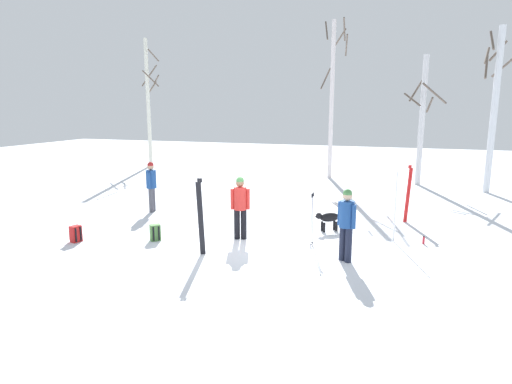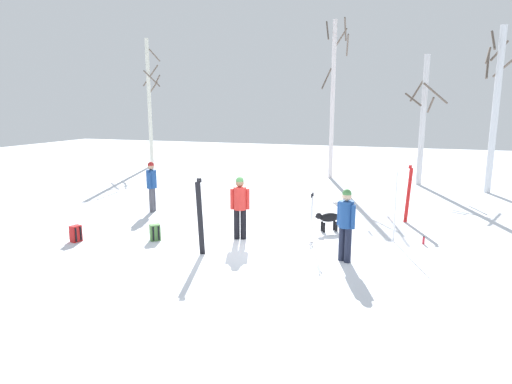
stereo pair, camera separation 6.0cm
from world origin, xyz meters
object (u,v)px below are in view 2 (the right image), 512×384
ski_pair_planted_0 (200,217)px  birch_tree_0 (150,101)px  ski_pair_planted_1 (408,194)px  birch_tree_2 (423,119)px  person_1 (152,183)px  backpack_1 (76,234)px  birch_tree_1 (333,96)px  backpack_0 (155,233)px  dog (328,218)px  person_0 (240,204)px  birch_tree_3 (495,106)px  ski_pair_planted_2 (395,207)px  ski_pair_lying_0 (342,208)px  ski_poles_0 (312,218)px  person_2 (346,220)px  water_bottle_0 (424,240)px

ski_pair_planted_0 → birch_tree_0: bearing=125.7°
ski_pair_planted_1 → ski_pair_planted_0: bearing=-134.9°
birch_tree_2 → person_1: bearing=-136.1°
backpack_1 → birch_tree_1: 14.16m
backpack_0 → birch_tree_0: 15.91m
dog → ski_pair_planted_1: bearing=39.9°
person_0 → birch_tree_2: bearing=65.3°
ski_pair_planted_0 → backpack_0: (-1.66, 0.63, -0.72)m
birch_tree_1 → birch_tree_3: birch_tree_1 is taller
person_1 → ski_pair_planted_1: (8.27, 1.31, -0.09)m
person_0 → ski_pair_planted_2: size_ratio=0.91×
ski_pair_planted_0 → birch_tree_0: 17.19m
ski_pair_lying_0 → ski_poles_0: 4.65m
person_2 → ski_pair_planted_2: bearing=62.4°
dog → backpack_1: dog is taller
birch_tree_3 → birch_tree_0: bearing=170.9°
backpack_1 → birch_tree_2: (8.89, 12.10, 2.78)m
birch_tree_3 → ski_poles_0: bearing=-120.3°
backpack_0 → birch_tree_2: bearing=58.5°
birch_tree_1 → birch_tree_3: bearing=-14.2°
dog → ski_poles_0: (-0.17, -1.53, 0.36)m
backpack_0 → birch_tree_1: bearing=76.9°
water_bottle_0 → birch_tree_2: bearing=89.4°
ski_pair_planted_0 → ski_pair_planted_2: (4.43, 2.61, -0.01)m
person_1 → ski_poles_0: bearing=-18.9°
water_bottle_0 → birch_tree_1: 11.53m
person_0 → birch_tree_2: (4.82, 10.46, 2.02)m
ski_poles_0 → birch_tree_0: size_ratio=0.19×
person_2 → ski_poles_0: bearing=139.3°
ski_pair_planted_0 → water_bottle_0: 5.86m
backpack_1 → birch_tree_1: (4.73, 12.79, 3.82)m
ski_pair_planted_2 → backpack_1: (-8.04, -2.76, -0.72)m
person_0 → ski_pair_lying_0: (2.13, 4.56, -0.97)m
backpack_0 → person_0: bearing=22.0°
dog → ski_pair_planted_0: 4.00m
person_0 → birch_tree_0: bearing=130.1°
ski_pair_planted_0 → ski_pair_planted_1: ski_pair_planted_0 is taller
person_0 → ski_pair_planted_0: bearing=-107.3°
person_0 → dog: size_ratio=2.25×
dog → birch_tree_3: size_ratio=0.11×
birch_tree_0 → ski_pair_planted_1: bearing=-31.5°
person_2 → ski_pair_planted_1: bearing=71.7°
birch_tree_1 → person_1: bearing=-116.8°
person_2 → birch_tree_1: 12.60m
person_0 → backpack_1: bearing=-158.1°
birch_tree_2 → birch_tree_3: bearing=-21.3°
ski_pair_planted_2 → ski_pair_lying_0: bearing=118.1°
ski_poles_0 → ski_pair_planted_2: bearing=30.2°
birch_tree_2 → birch_tree_3: birch_tree_3 is taller
ski_poles_0 → birch_tree_0: (-12.31, 12.31, 3.10)m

